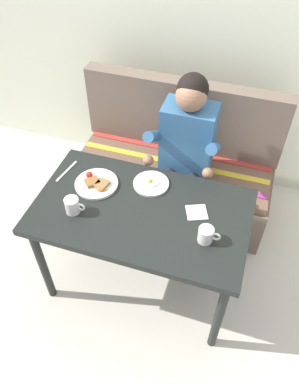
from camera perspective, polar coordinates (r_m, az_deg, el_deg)
name	(u,v)px	position (r m, az deg, el deg)	size (l,w,h in m)	color
ground_plane	(143,279)	(2.71, -1.00, -12.83)	(8.00, 8.00, 0.00)	beige
back_wall	(201,16)	(2.81, 7.75, 24.61)	(4.40, 0.10, 2.60)	silver
table	(141,219)	(2.17, -1.22, -4.03)	(1.20, 0.70, 0.73)	black
couch	(174,172)	(2.91, 3.73, 3.01)	(1.44, 0.56, 1.00)	#6E5D4F
person	(185,147)	(2.50, 5.34, 6.77)	(0.45, 0.61, 1.21)	#346594
plate_breakfast	(96,183)	(2.25, -7.94, 1.28)	(0.25, 0.25, 0.05)	white
plate_eggs	(151,183)	(2.24, 0.23, 1.30)	(0.21, 0.21, 0.04)	white
coffee_mug	(206,234)	(1.96, 8.47, -6.30)	(0.12, 0.08, 0.09)	white
coffee_mug_second	(73,205)	(2.11, -11.43, -1.96)	(0.12, 0.08, 0.09)	white
napkin	(197,212)	(2.11, 7.06, -3.05)	(0.11, 0.11, 0.01)	white
knife	(67,171)	(2.38, -12.29, 3.07)	(0.01, 0.20, 0.01)	silver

